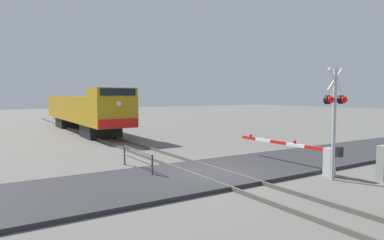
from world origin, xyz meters
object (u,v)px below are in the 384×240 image
Objects in this scene: crossing_gate at (314,154)px; utility_cabinet at (383,163)px; guard_railing at (137,157)px; crossing_signal at (335,110)px; locomotive at (84,110)px.

crossing_gate is 2.59m from utility_cabinet.
utility_cabinet reaches higher than guard_railing.
crossing_signal is 2.35m from crossing_gate.
crossing_signal is 1.39× the size of guard_railing.
crossing_gate is 7.66m from guard_railing.
utility_cabinet is (1.58, -1.07, -2.07)m from crossing_signal.
crossing_gate is at bearing -34.68° from guard_railing.
crossing_gate is at bearing 71.39° from crossing_signal.
locomotive reaches higher than crossing_gate.
locomotive is 17.87m from guard_railing.
crossing_signal is 8.39m from guard_railing.
locomotive is at bearing 98.80° from crossing_signal.
utility_cabinet is 10.01m from guard_railing.
guard_railing is (-5.89, 5.59, -2.13)m from crossing_signal.
crossing_gate is 4.28× the size of utility_cabinet.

